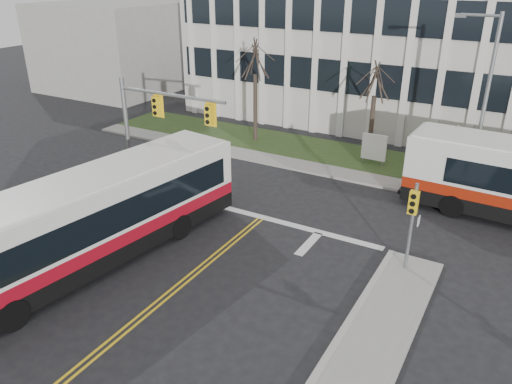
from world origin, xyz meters
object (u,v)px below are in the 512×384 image
Objects in this scene: directory_sign at (374,148)px; newspaper_box_red at (19,247)px; bus_main at (92,221)px; streetlight at (482,97)px.

directory_sign is 2.11× the size of newspaper_box_red.
bus_main is at bearing -112.12° from directory_sign.
bus_main is at bearing 34.57° from newspaper_box_red.
directory_sign reaches higher than newspaper_box_red.
streetlight is 6.96m from directory_sign.
directory_sign is 19.91m from newspaper_box_red.
directory_sign is 17.34m from bus_main.
streetlight is 9.68× the size of newspaper_box_red.
bus_main is at bearing -129.25° from streetlight.
bus_main reaches higher than directory_sign.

